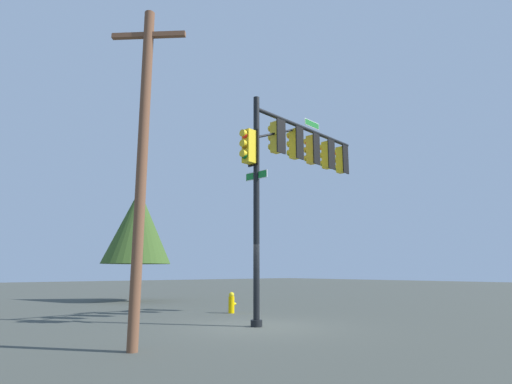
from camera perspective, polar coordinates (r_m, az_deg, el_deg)
The scene contains 5 objects.
ground_plane at distance 13.41m, azimuth 0.06°, elevation -17.90°, with size 120.00×120.00×0.00m, color #41453E.
signal_pole_assembly at distance 15.43m, azimuth 5.28°, elevation 4.54°, with size 6.44×1.41×7.48m.
utility_pole at distance 9.90m, azimuth -15.28°, elevation 3.98°, with size 1.38×1.33×7.89m.
fire_hydrant at distance 17.50m, azimuth -3.36°, elevation -14.84°, with size 0.33×0.24×0.83m.
tree_near at distance 25.03m, azimuth -15.83°, elevation -4.53°, with size 3.86×3.86×6.35m.
Camera 1 is at (-8.60, -10.15, 1.69)m, focal length 29.33 mm.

